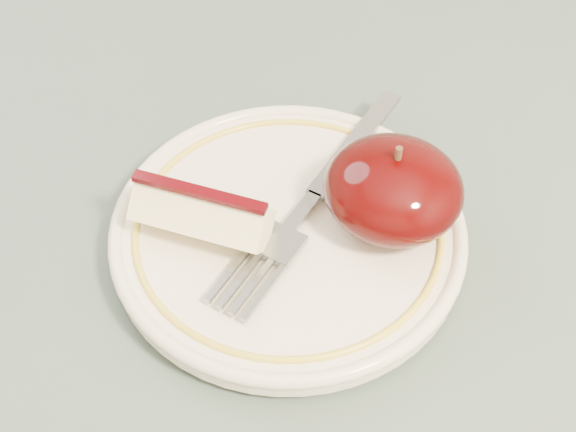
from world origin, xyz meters
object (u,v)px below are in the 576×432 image
(table, at_px, (203,346))
(plate, at_px, (288,231))
(apple_half, at_px, (393,189))
(fork, at_px, (313,197))

(table, relative_size, plate, 4.27)
(apple_half, relative_size, fork, 0.40)
(table, distance_m, fork, 0.14)
(plate, height_order, apple_half, apple_half)
(table, xyz_separation_m, plate, (0.05, 0.03, 0.10))
(plate, distance_m, apple_half, 0.07)
(table, relative_size, fork, 4.47)
(apple_half, distance_m, fork, 0.05)
(fork, bearing_deg, plate, 172.62)
(table, bearing_deg, fork, 44.78)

